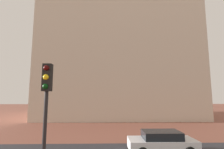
{
  "coord_description": "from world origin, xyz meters",
  "views": [
    {
      "loc": [
        0.04,
        -1.29,
        3.83
      ],
      "look_at": [
        0.34,
        10.37,
        5.33
      ],
      "focal_mm": 25.9,
      "sensor_mm": 36.0,
      "label": 1
    }
  ],
  "objects": [
    {
      "name": "landmark_building",
      "position": [
        1.8,
        29.39,
        11.38
      ],
      "size": [
        26.71,
        15.08,
        35.18
      ],
      "color": "beige",
      "rests_on": "ground_plane"
    },
    {
      "name": "traffic_light_pole",
      "position": [
        -1.95,
        4.01,
        3.38
      ],
      "size": [
        0.28,
        0.34,
        4.86
      ],
      "color": "black",
      "rests_on": "ground_plane"
    },
    {
      "name": "car_white",
      "position": [
        3.7,
        10.06,
        0.68
      ],
      "size": [
        4.47,
        2.04,
        1.4
      ],
      "color": "silver",
      "rests_on": "ground_plane"
    }
  ]
}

